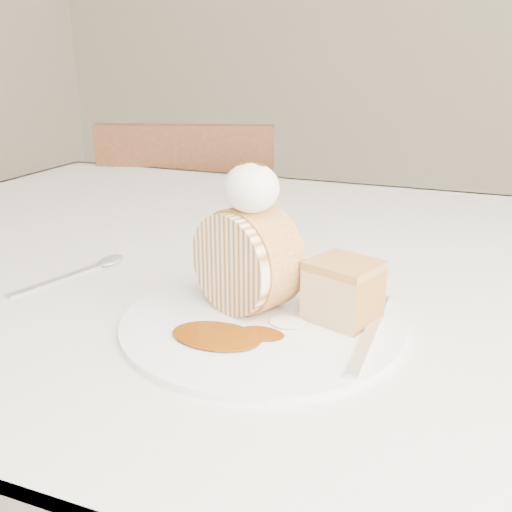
% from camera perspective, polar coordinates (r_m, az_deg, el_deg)
% --- Properties ---
extents(table, '(1.40, 0.90, 0.75)m').
position_cam_1_polar(table, '(0.74, 5.43, -6.82)').
color(table, silver).
rests_on(table, ground).
extents(chair_far, '(0.50, 0.50, 0.84)m').
position_cam_1_polar(chair_far, '(1.47, -5.91, -0.72)').
color(chair_far, brown).
rests_on(chair_far, ground).
extents(plate, '(0.33, 0.33, 0.01)m').
position_cam_1_polar(plate, '(0.54, 0.62, -6.51)').
color(plate, white).
rests_on(plate, table).
extents(roulade_slice, '(0.11, 0.09, 0.10)m').
position_cam_1_polar(roulade_slice, '(0.54, -0.98, -0.38)').
color(roulade_slice, '#FFECB1').
rests_on(roulade_slice, plate).
extents(cake_chunk, '(0.07, 0.07, 0.05)m').
position_cam_1_polar(cake_chunk, '(0.53, 8.69, -3.82)').
color(cake_chunk, tan).
rests_on(cake_chunk, plate).
extents(whipped_cream, '(0.05, 0.05, 0.04)m').
position_cam_1_polar(whipped_cream, '(0.51, -0.47, 6.82)').
color(whipped_cream, white).
rests_on(whipped_cream, roulade_slice).
extents(caramel_drizzle, '(0.03, 0.02, 0.01)m').
position_cam_1_polar(caramel_drizzle, '(0.51, -0.46, 9.64)').
color(caramel_drizzle, '#6C2F04').
rests_on(caramel_drizzle, whipped_cream).
extents(caramel_pool, '(0.09, 0.08, 0.00)m').
position_cam_1_polar(caramel_pool, '(0.50, -3.99, -7.94)').
color(caramel_pool, '#6C2F04').
rests_on(caramel_pool, plate).
extents(fork, '(0.02, 0.16, 0.00)m').
position_cam_1_polar(fork, '(0.49, 10.86, -8.65)').
color(fork, silver).
rests_on(fork, plate).
extents(spoon, '(0.06, 0.14, 0.00)m').
position_cam_1_polar(spoon, '(0.67, -19.32, -2.32)').
color(spoon, silver).
rests_on(spoon, table).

